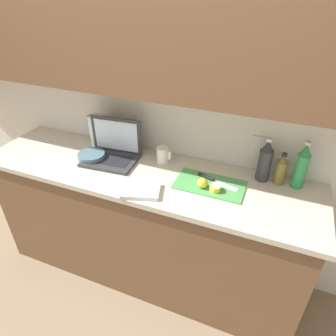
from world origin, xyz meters
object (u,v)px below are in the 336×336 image
Objects in this scene: bottle_green_soda at (265,161)px; paper_towel_roll at (97,131)px; knife at (211,179)px; lemon_whole_beside at (202,183)px; bottle_water_clear at (301,167)px; bowl_white at (92,157)px; bottle_oil_tall at (281,170)px; lemon_half_cut at (215,188)px; laptop at (113,150)px; cutting_board at (210,185)px; measuring_cup at (163,155)px.

bottle_green_soda is 1.18m from paper_towel_roll.
lemon_whole_beside is at bearing -91.34° from knife.
bottle_water_clear is 1.65× the size of bowl_white.
paper_towel_roll is (-0.07, 0.18, 0.10)m from bowl_white.
paper_towel_roll is (-1.18, -0.02, -0.01)m from bottle_green_soda.
bottle_oil_tall is at bearing 29.47° from lemon_whole_beside.
bottle_green_soda is (0.24, 0.24, 0.10)m from lemon_half_cut.
laptop is 0.71m from cutting_board.
bottle_oil_tall reaches higher than cutting_board.
bottle_green_soda reaches higher than cutting_board.
lemon_whole_beside is 0.58m from bottle_water_clear.
bottle_water_clear reaches higher than cutting_board.
cutting_board is 1.38× the size of bottle_water_clear.
cutting_board is at bearing -20.61° from measuring_cup.
lemon_whole_beside is at bearing -29.21° from measuring_cup.
lemon_half_cut is at bearing -12.75° from laptop.
bottle_oil_tall is at bearing 9.39° from bowl_white.
bottle_green_soda is (0.98, 0.13, 0.07)m from laptop.
measuring_cup is at bearing 18.23° from bowl_white.
laptop is at bearing -173.80° from bottle_water_clear.
lemon_half_cut is 0.45m from measuring_cup.
knife is 2.41× the size of measuring_cup.
bottle_green_soda is 1.54× the size of bowl_white.
paper_towel_roll reaches higher than lemon_whole_beside.
bottle_water_clear is at bearing 31.54° from knife.
bottle_oil_tall reaches higher than lemon_half_cut.
bottle_green_soda is 0.11m from bottle_oil_tall.
lemon_half_cut is at bearing -13.18° from paper_towel_roll.
lemon_half_cut is at bearing -48.82° from cutting_board.
measuring_cup is (-0.75, -0.05, -0.04)m from bottle_oil_tall.
bottle_oil_tall is (0.39, 0.14, 0.08)m from knife.
bottle_green_soda is (0.29, 0.14, 0.11)m from knife.
bottle_water_clear reaches higher than lemon_half_cut.
laptop reaches higher than cutting_board.
bottle_oil_tall reaches higher than bowl_white.
paper_towel_roll is at bearing 166.82° from lemon_half_cut.
knife is 0.11m from lemon_half_cut.
laptop is 1.09m from bottle_oil_tall.
paper_towel_roll is at bearing -179.22° from bottle_green_soda.
laptop is 0.34m from measuring_cup.
bottle_water_clear is at bearing 1.64° from laptop.
measuring_cup is at bearing -176.82° from bottle_water_clear.
bowl_white is (-0.83, -0.01, 0.02)m from cutting_board.
bowl_white reaches higher than lemon_half_cut.
bottle_water_clear is (0.48, 0.19, 0.13)m from cutting_board.
lemon_half_cut reaches higher than cutting_board.
bottle_oil_tall is 1.28m from paper_towel_roll.
knife is 1.31× the size of bottle_oil_tall.
bottle_oil_tall is at bearing 26.06° from cutting_board.
bowl_white is at bearing -169.80° from bottle_green_soda.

